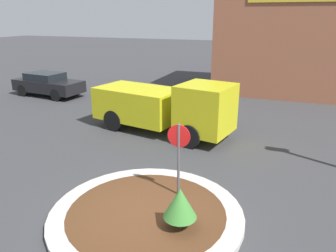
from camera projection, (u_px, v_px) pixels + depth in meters
ground_plane at (147, 216)px, 8.04m from camera, size 120.00×120.00×0.00m
traffic_island at (147, 214)px, 8.02m from camera, size 4.73×4.73×0.15m
stop_sign at (179, 149)px, 8.35m from camera, size 0.60×0.07×2.12m
island_shrub at (180, 203)px, 7.21m from camera, size 0.76×0.76×0.97m
utility_truck at (164, 106)px, 13.46m from camera, size 6.19×3.11×2.24m
storefront_building at (326, 39)px, 19.85m from camera, size 12.70×6.07×6.62m
parked_sedan_black at (48, 84)px, 19.91m from camera, size 4.53×2.19×1.41m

